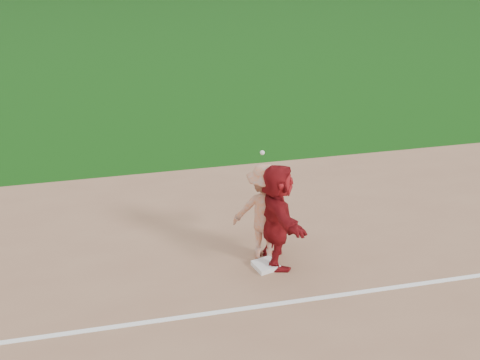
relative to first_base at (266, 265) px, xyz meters
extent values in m
plane|color=#11420C|center=(-0.22, -0.32, -0.07)|extent=(160.00, 160.00, 0.00)
cube|color=white|center=(-0.22, -1.12, -0.04)|extent=(60.00, 0.10, 0.01)
cube|color=white|center=(0.00, 0.00, 0.00)|extent=(0.51, 0.51, 0.09)
imported|color=maroon|center=(0.23, 0.13, 0.96)|extent=(0.61, 1.87, 2.01)
imported|color=#A9A9AC|center=(0.08, 0.41, 0.91)|extent=(1.41, 1.14, 1.91)
sphere|color=white|center=(-0.08, 0.09, 2.25)|extent=(0.08, 0.08, 0.08)
camera|label=1|loc=(-2.53, -9.07, 6.25)|focal=45.00mm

